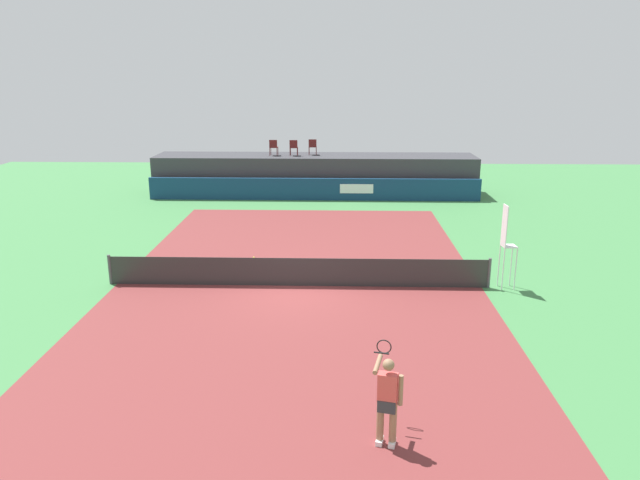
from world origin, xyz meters
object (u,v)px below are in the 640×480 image
(umpire_chair, at_px, (506,241))
(spectator_chair_left, at_px, (294,147))
(net_post_near, at_px, (110,270))
(spectator_chair_center, at_px, (313,146))
(net_post_far, at_px, (489,273))
(tennis_ball, at_px, (254,258))
(tennis_player, at_px, (387,398))
(spectator_chair_far_left, at_px, (274,147))

(umpire_chair, bearing_deg, spectator_chair_left, 117.54)
(spectator_chair_left, distance_m, net_post_near, 15.99)
(spectator_chair_center, bearing_deg, umpire_chair, -66.22)
(net_post_far, bearing_deg, tennis_ball, 160.19)
(spectator_chair_center, height_order, tennis_player, spectator_chair_center)
(net_post_near, relative_size, tennis_ball, 14.71)
(spectator_chair_far_left, bearing_deg, tennis_ball, -87.79)
(net_post_near, relative_size, net_post_far, 1.00)
(spectator_chair_far_left, bearing_deg, spectator_chair_center, 8.73)
(spectator_chair_center, bearing_deg, net_post_near, -111.45)
(spectator_chair_far_left, bearing_deg, net_post_near, -104.43)
(net_post_far, distance_m, tennis_player, 9.45)
(tennis_ball, bearing_deg, spectator_chair_left, 86.88)
(umpire_chair, relative_size, net_post_far, 2.76)
(spectator_chair_left, distance_m, umpire_chair, 16.99)
(spectator_chair_left, relative_size, spectator_chair_center, 1.00)
(spectator_chair_center, relative_size, net_post_near, 0.89)
(spectator_chair_far_left, distance_m, umpire_chair, 17.59)
(tennis_player, bearing_deg, spectator_chair_center, 95.64)
(spectator_chair_center, distance_m, tennis_ball, 12.91)
(net_post_near, xyz_separation_m, tennis_player, (8.42, -8.56, 0.46))
(spectator_chair_far_left, height_order, tennis_player, spectator_chair_far_left)
(umpire_chair, distance_m, tennis_ball, 9.12)
(spectator_chair_far_left, distance_m, net_post_far, 17.46)
(spectator_chair_left, distance_m, net_post_far, 16.89)
(spectator_chair_center, distance_m, net_post_far, 16.82)
(umpire_chair, relative_size, tennis_ball, 40.59)
(spectator_chair_center, height_order, net_post_far, spectator_chair_center)
(spectator_chair_far_left, bearing_deg, net_post_far, -60.54)
(spectator_chair_left, height_order, tennis_ball, spectator_chair_left)
(spectator_chair_far_left, height_order, net_post_far, spectator_chair_far_left)
(spectator_chair_far_left, xyz_separation_m, tennis_player, (4.54, -23.64, -1.73))
(spectator_chair_far_left, relative_size, net_post_far, 0.89)
(tennis_player, relative_size, tennis_ball, 26.03)
(net_post_near, bearing_deg, spectator_chair_left, 71.55)
(umpire_chair, relative_size, tennis_player, 1.56)
(umpire_chair, height_order, tennis_player, umpire_chair)
(net_post_near, xyz_separation_m, net_post_far, (12.40, 0.00, 0.00))
(tennis_ball, bearing_deg, net_post_near, -146.33)
(tennis_player, xyz_separation_m, tennis_ball, (-4.07, 11.46, -0.92))
(spectator_chair_left, xyz_separation_m, spectator_chair_center, (1.04, 0.39, 0.00))
(spectator_chair_left, bearing_deg, net_post_near, -108.45)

